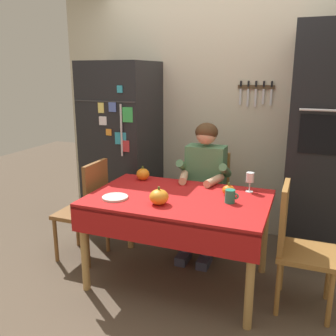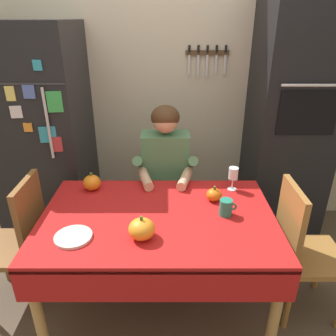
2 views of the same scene
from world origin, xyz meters
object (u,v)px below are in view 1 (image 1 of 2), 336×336
Objects in this scene: pumpkin_small at (228,190)px; refrigerator at (123,148)px; dining_table at (178,207)px; pumpkin_medium at (159,197)px; pumpkin_large at (143,174)px; chair_left_side at (88,206)px; coffee_mug at (230,196)px; chair_behind_person at (208,195)px; chair_right_side at (296,242)px; wall_oven at (324,146)px; seated_person at (204,178)px; wine_glass at (250,178)px; serving_tray at (115,197)px.

refrigerator is at bearing 152.38° from pumpkin_small.
pumpkin_medium is at bearing -111.92° from dining_table.
refrigerator is 14.01× the size of pumpkin_large.
chair_left_side reaches higher than coffee_mug.
chair_behind_person is 1.03m from pumpkin_medium.
wall_oven is at bearing 80.64° from chair_right_side.
coffee_mug is at bearing -125.77° from wall_oven.
seated_person reaches higher than wine_glass.
chair_behind_person is 1.13m from serving_tray.
pumpkin_large reaches higher than coffee_mug.
wall_oven reaches higher than dining_table.
seated_person is 7.57× the size of wine_glass.
dining_table is 1.12× the size of seated_person.
chair_right_side reaches higher than pumpkin_medium.
chair_right_side is (1.85, -0.87, -0.39)m from refrigerator.
chair_right_side is (0.86, -0.59, -0.23)m from seated_person.
chair_behind_person is 1.17m from chair_left_side.
chair_right_side is (0.86, -0.78, 0.00)m from chair_behind_person.
pumpkin_medium is (-0.58, -0.53, -0.06)m from wine_glass.
dining_table is at bearing -138.69° from wall_oven.
wine_glass is 0.96m from pumpkin_large.
chair_behind_person is at bearing 36.60° from chair_left_side.
seated_person reaches higher than pumpkin_small.
pumpkin_small is (-0.14, -0.14, -0.08)m from wine_glass.
refrigerator reaches higher than wine_glass.
serving_tray is at bearing -165.11° from coffee_mug.
refrigerator is at bearing 132.23° from pumpkin_large.
seated_person reaches higher than pumpkin_medium.
wine_glass is at bearing -44.47° from chair_behind_person.
chair_behind_person is 1.00× the size of chair_left_side.
seated_person is 8.66× the size of pumpkin_medium.
refrigerator is 1.55m from wine_glass.
wall_oven is at bearing 44.70° from pumpkin_medium.
refrigerator is 10.95× the size of wine_glass.
refrigerator is 1.32m from dining_table.
wall_oven is 1.64m from pumpkin_large.
refrigerator is 1.61m from coffee_mug.
pumpkin_small is at bearing -9.92° from pumpkin_large.
coffee_mug is (1.36, -0.85, -0.11)m from refrigerator.
chair_behind_person is 0.73m from wine_glass.
seated_person is 1.34× the size of chair_left_side.
wall_oven is 2.19m from chair_left_side.
chair_right_side is (1.80, -0.08, 0.00)m from chair_left_side.
chair_left_side is 4.60× the size of serving_tray.
wine_glass reaches higher than dining_table.
pumpkin_large is at bearing 29.27° from chair_left_side.
chair_behind_person is at bearing 118.08° from pumpkin_small.
serving_tray is at bearing -88.88° from pumpkin_large.
chair_left_side is (-0.94, -0.51, -0.23)m from seated_person.
refrigerator is at bearing 154.91° from chair_right_side.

